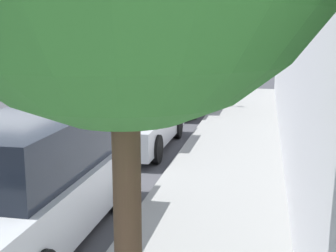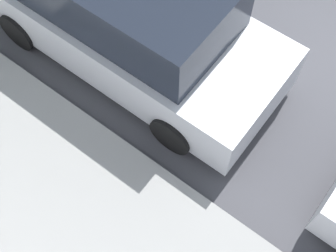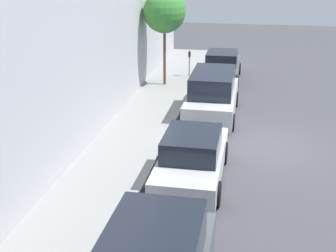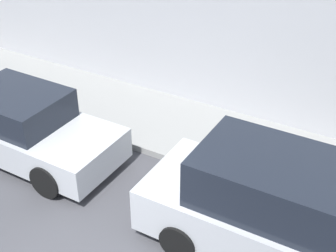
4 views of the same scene
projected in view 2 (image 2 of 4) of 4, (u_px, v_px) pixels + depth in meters
The scene contains 1 object.
parked_minivan_second at pixel (127, 15), 6.79m from camera, with size 2.02×4.90×1.90m.
Camera 2 is at (5.45, 0.37, 6.20)m, focal length 50.00 mm.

